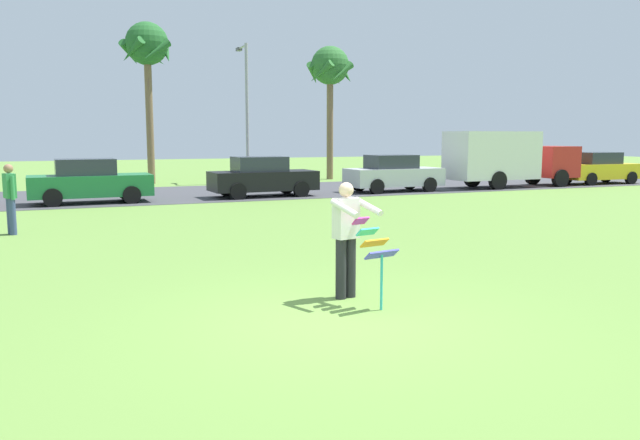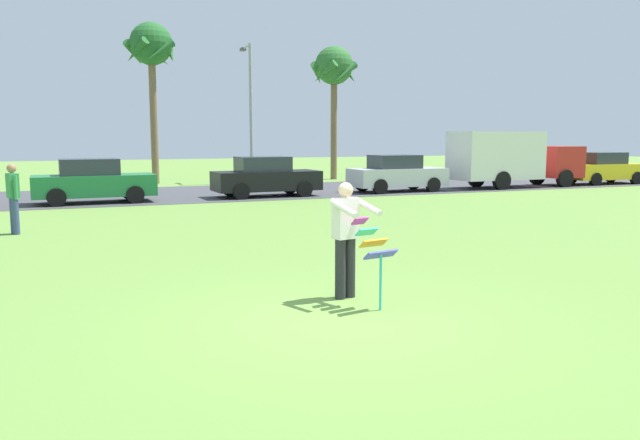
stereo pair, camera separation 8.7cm
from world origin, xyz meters
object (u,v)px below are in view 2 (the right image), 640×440
object	(u,v)px
parked_car_silver	(397,174)
palm_tree_centre_far	(334,71)
person_walker_far	(13,196)
kite_held	(374,247)
parked_car_green	(93,182)
palm_tree_right_near	(151,50)
person_kite_flyer	(346,235)
parked_car_black	(266,177)
streetlight_pole	(250,104)
parked_truck_red_cab	(510,158)
parked_car_yellow	(603,169)

from	to	relation	value
parked_car_silver	palm_tree_centre_far	size ratio (longest dim) A/B	0.58
person_walker_far	palm_tree_centre_far	bearing A→B (deg)	45.43
kite_held	palm_tree_centre_far	world-z (taller)	palm_tree_centre_far
parked_car_green	palm_tree_right_near	size ratio (longest dim) A/B	0.53
parked_car_silver	palm_tree_right_near	xyz separation A→B (m)	(-9.11, 8.72, 5.85)
person_kite_flyer	kite_held	world-z (taller)	person_kite_flyer
kite_held	person_walker_far	world-z (taller)	person_walker_far
parked_car_black	streetlight_pole	xyz separation A→B (m)	(1.42, 7.17, 3.22)
person_kite_flyer	parked_car_silver	xyz separation A→B (m)	(9.52, 15.65, -0.18)
parked_car_green	person_walker_far	world-z (taller)	person_walker_far
parked_car_green	parked_truck_red_cab	xyz separation A→B (m)	(18.44, 0.00, 0.64)
parked_truck_red_cab	parked_car_silver	bearing A→B (deg)	-179.99
person_walker_far	parked_car_green	bearing A→B (deg)	73.10
parked_car_green	palm_tree_centre_far	world-z (taller)	palm_tree_centre_far
streetlight_pole	kite_held	bearing A→B (deg)	-101.69
parked_car_black	parked_car_green	bearing A→B (deg)	-180.00
parked_car_green	streetlight_pole	size ratio (longest dim) A/B	0.61
parked_truck_red_cab	palm_tree_right_near	bearing A→B (deg)	150.02
parked_car_green	parked_car_black	distance (m)	6.49
palm_tree_right_near	person_walker_far	bearing A→B (deg)	-109.12
palm_tree_right_near	parked_car_black	bearing A→B (deg)	-70.06
kite_held	parked_truck_red_cab	world-z (taller)	parked_truck_red_cab
kite_held	palm_tree_centre_far	bearing A→B (deg)	67.92
kite_held	parked_car_green	xyz separation A→B (m)	(-3.05, 16.26, -0.09)
person_kite_flyer	parked_truck_red_cab	xyz separation A→B (m)	(15.53, 15.65, 0.46)
parked_truck_red_cab	palm_tree_right_near	size ratio (longest dim) A/B	0.84
person_kite_flyer	palm_tree_centre_far	xyz separation A→B (m)	(10.18, 24.12, 5.04)
person_walker_far	kite_held	bearing A→B (deg)	-60.96
parked_car_green	palm_tree_centre_far	distance (m)	16.44
parked_truck_red_cab	parked_car_yellow	bearing A→B (deg)	0.00
parked_car_green	parked_car_yellow	distance (m)	24.28
parked_car_silver	palm_tree_centre_far	world-z (taller)	palm_tree_centre_far
palm_tree_centre_far	parked_car_black	bearing A→B (deg)	-127.92
palm_tree_centre_far	streetlight_pole	bearing A→B (deg)	-165.89
parked_truck_red_cab	palm_tree_right_near	xyz separation A→B (m)	(-15.12, 8.72, 5.21)
parked_car_silver	parked_car_yellow	world-z (taller)	same
parked_car_green	parked_car_yellow	bearing A→B (deg)	0.00
person_kite_flyer	streetlight_pole	world-z (taller)	streetlight_pole
person_walker_far	parked_truck_red_cab	bearing A→B (deg)	18.71
parked_car_silver	parked_truck_red_cab	size ratio (longest dim) A/B	0.63
person_kite_flyer	streetlight_pole	xyz separation A→B (m)	(4.99, 22.82, 3.05)
parked_truck_red_cab	person_kite_flyer	bearing A→B (deg)	-134.78
person_kite_flyer	person_walker_far	world-z (taller)	same
parked_truck_red_cab	palm_tree_centre_far	size ratio (longest dim) A/B	0.92
parked_car_silver	streetlight_pole	world-z (taller)	streetlight_pole
person_kite_flyer	parked_car_green	bearing A→B (deg)	100.54
parked_car_silver	parked_car_black	bearing A→B (deg)	-180.00
palm_tree_right_near	palm_tree_centre_far	bearing A→B (deg)	-1.45
parked_car_black	palm_tree_centre_far	size ratio (longest dim) A/B	0.58
parked_car_green	parked_car_silver	distance (m)	12.43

